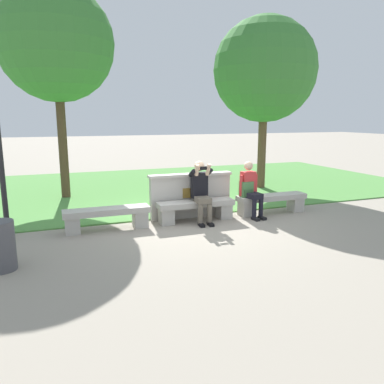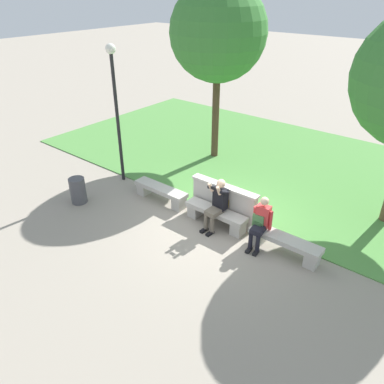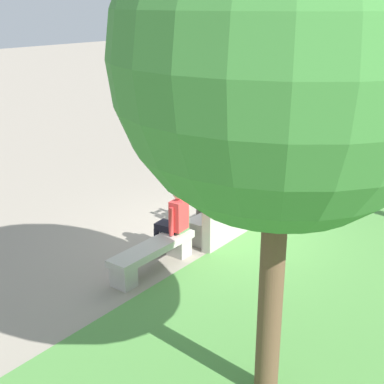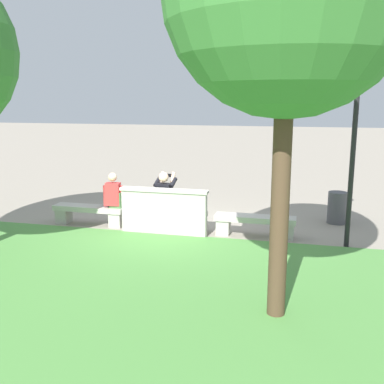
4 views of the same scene
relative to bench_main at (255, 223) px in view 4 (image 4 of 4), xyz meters
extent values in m
plane|color=gray|center=(1.92, 0.00, -0.29)|extent=(80.00, 80.00, 0.00)
cube|color=#518E42|center=(1.92, 4.38, -0.28)|extent=(17.56, 8.00, 0.03)
cube|color=#B7B2A8|center=(0.00, 0.00, 0.10)|extent=(1.72, 0.40, 0.12)
cube|color=#B7B2A8|center=(-0.68, 0.00, -0.13)|extent=(0.28, 0.34, 0.33)
cube|color=#B7B2A8|center=(0.68, 0.00, -0.13)|extent=(0.28, 0.34, 0.33)
cube|color=#B7B2A8|center=(1.92, 0.00, 0.10)|extent=(1.72, 0.40, 0.12)
cube|color=#B7B2A8|center=(1.25, 0.00, -0.13)|extent=(0.28, 0.34, 0.33)
cube|color=#B7B2A8|center=(2.60, 0.00, -0.13)|extent=(0.28, 0.34, 0.33)
cube|color=#B7B2A8|center=(3.85, 0.00, 0.10)|extent=(1.72, 0.40, 0.12)
cube|color=#B7B2A8|center=(3.17, 0.00, -0.13)|extent=(0.28, 0.34, 0.33)
cube|color=#B7B2A8|center=(4.53, 0.00, -0.13)|extent=(0.28, 0.34, 0.33)
cube|color=#B7B2A8|center=(1.92, 0.34, 0.18)|extent=(1.87, 0.18, 0.95)
cube|color=beige|center=(1.92, 0.34, 0.69)|extent=(1.93, 0.24, 0.06)
cube|color=olive|center=(1.92, 0.24, 0.30)|extent=(0.44, 0.02, 0.22)
cube|color=black|center=(1.88, -0.44, -0.26)|extent=(0.12, 0.25, 0.06)
cylinder|color=#6B6051|center=(1.88, -0.37, -0.05)|extent=(0.11, 0.11, 0.42)
cube|color=black|center=(2.08, -0.46, -0.26)|extent=(0.12, 0.25, 0.06)
cylinder|color=#6B6051|center=(2.08, -0.39, -0.05)|extent=(0.11, 0.11, 0.42)
cube|color=#6B6051|center=(2.00, -0.19, 0.22)|extent=(0.33, 0.44, 0.12)
cube|color=black|center=(2.02, 0.04, 0.50)|extent=(0.36, 0.25, 0.56)
sphere|color=beige|center=(2.02, 0.04, 0.92)|extent=(0.22, 0.22, 0.22)
cylinder|color=black|center=(1.82, -0.05, 0.79)|extent=(0.11, 0.32, 0.21)
cylinder|color=beige|center=(1.87, -0.19, 0.87)|extent=(0.11, 0.19, 0.27)
cylinder|color=black|center=(2.20, -0.07, 0.79)|extent=(0.11, 0.32, 0.21)
cylinder|color=beige|center=(2.12, -0.21, 0.87)|extent=(0.09, 0.19, 0.27)
cube|color=black|center=(1.99, -0.26, 0.91)|extent=(0.15, 0.02, 0.08)
cube|color=black|center=(3.18, -0.43, -0.26)|extent=(0.12, 0.23, 0.06)
cylinder|color=black|center=(3.17, -0.37, -0.05)|extent=(0.10, 0.10, 0.42)
cube|color=black|center=(3.36, -0.41, -0.26)|extent=(0.12, 0.23, 0.06)
cylinder|color=black|center=(3.35, -0.35, -0.05)|extent=(0.10, 0.10, 0.42)
cube|color=black|center=(3.24, -0.18, 0.22)|extent=(0.32, 0.43, 0.12)
cube|color=#D83838|center=(3.22, 0.04, 0.48)|extent=(0.34, 0.23, 0.52)
sphere|color=beige|center=(3.22, 0.04, 0.87)|extent=(0.20, 0.20, 0.20)
cylinder|color=#D83838|center=(3.02, 0.00, 0.43)|extent=(0.08, 0.08, 0.48)
cylinder|color=#D83838|center=(3.42, 0.04, 0.43)|extent=(0.08, 0.08, 0.48)
cube|color=#4C7F47|center=(3.16, 0.01, 0.34)|extent=(0.28, 0.20, 0.36)
cube|color=#395F35|center=(3.16, -0.10, 0.27)|extent=(0.20, 0.06, 0.16)
torus|color=black|center=(3.16, 0.01, 0.54)|extent=(0.10, 0.02, 0.10)
cylinder|color=#4C3826|center=(-0.66, 3.54, 1.33)|extent=(0.24, 0.24, 3.24)
cylinder|color=#4C4C51|center=(-1.77, -1.51, 0.08)|extent=(0.44, 0.44, 0.75)
cylinder|color=black|center=(-1.85, 0.24, 1.61)|extent=(0.10, 0.10, 3.80)
sphere|color=white|center=(-1.85, 0.24, 3.65)|extent=(0.28, 0.28, 0.28)
camera|label=1|loc=(-0.94, -7.45, 1.95)|focal=35.00mm
camera|label=2|loc=(6.49, -6.68, 5.20)|focal=35.00mm
camera|label=3|loc=(9.65, 5.23, 3.83)|focal=50.00mm
camera|label=4|loc=(-0.91, 9.29, 2.59)|focal=42.00mm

